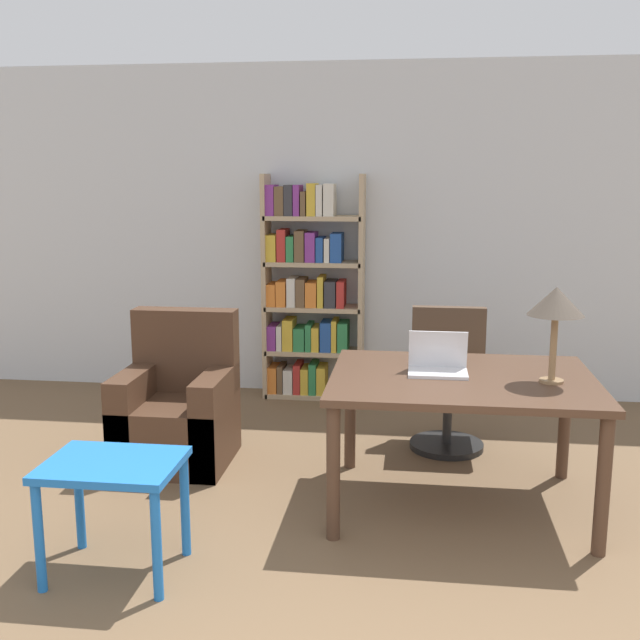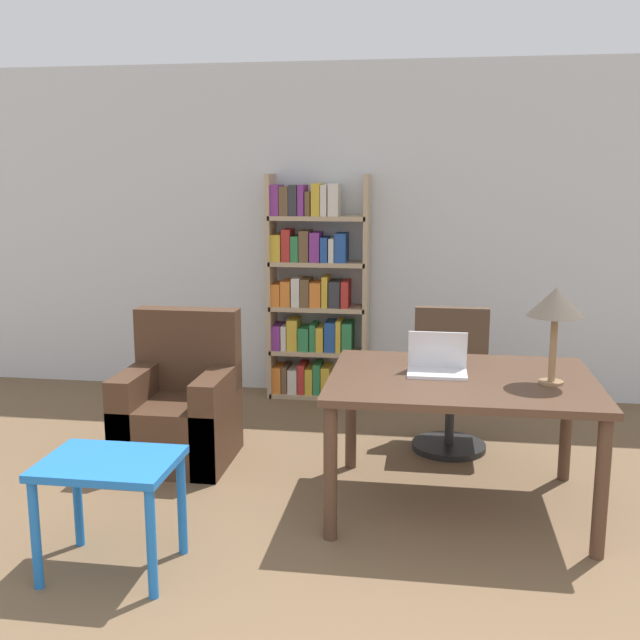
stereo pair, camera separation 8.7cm
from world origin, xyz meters
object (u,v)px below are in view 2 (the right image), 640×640
Objects in this scene: side_table_blue at (110,479)px; armchair at (180,412)px; laptop at (437,365)px; office_chair at (450,384)px; table_lamp at (556,305)px; desk at (461,393)px; bookshelf at (312,293)px.

armchair reaches higher than side_table_blue.
laptop is 1.80m from side_table_blue.
office_chair is 1.80m from armchair.
table_lamp is 0.53× the size of armchair.
armchair is at bearing 165.40° from desk.
laptop is 0.63× the size of table_lamp.
bookshelf is at bearing 127.68° from table_lamp.
office_chair is (-0.48, 1.03, -0.73)m from table_lamp.
office_chair is at bearing -42.80° from bookshelf.
office_chair is (0.10, 0.92, -0.36)m from laptop.
office_chair reaches higher than desk.
table_lamp is 2.61m from bookshelf.
laptop is 2.18m from bookshelf.
desk is 1.84m from armchair.
bookshelf reaches higher than table_lamp.
table_lamp is at bearing -52.32° from bookshelf.
desk is 0.68m from table_lamp.
armchair is (-1.75, 0.46, -0.34)m from desk.
desk is 2.80× the size of table_lamp.
bookshelf reaches higher than side_table_blue.
laptop is 0.53× the size of side_table_blue.
armchair reaches higher than desk.
desk is 1.86m from side_table_blue.
bookshelf reaches higher than office_chair.
side_table_blue is 0.63× the size of armchair.
office_chair is at bearing 16.49° from armchair.
table_lamp is at bearing -10.76° from laptop.
bookshelf is (0.47, 2.91, 0.42)m from side_table_blue.
bookshelf is at bearing 117.23° from laptop.
office_chair is 1.56m from bookshelf.
desk is 1.48× the size of armchair.
laptop is (-0.13, 0.04, 0.14)m from desk.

